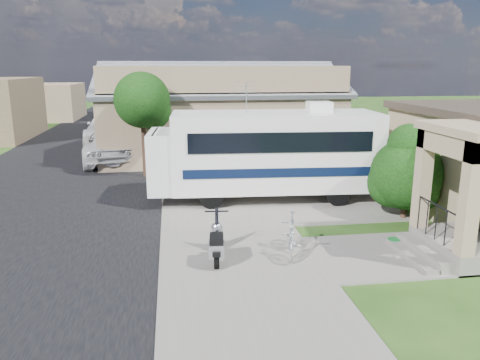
{
  "coord_description": "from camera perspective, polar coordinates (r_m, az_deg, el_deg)",
  "views": [
    {
      "loc": [
        -2.58,
        -11.66,
        4.8
      ],
      "look_at": [
        -0.5,
        2.5,
        1.3
      ],
      "focal_mm": 35.0,
      "sensor_mm": 36.0,
      "label": 1
    }
  ],
  "objects": [
    {
      "name": "motorhome",
      "position": [
        16.96,
        3.23,
        3.52
      ],
      "size": [
        8.3,
        3.06,
        4.19
      ],
      "rotation": [
        0.0,
        0.0,
        -0.06
      ],
      "color": "white",
      "rests_on": "ground"
    },
    {
      "name": "van",
      "position": [
        32.32,
        -15.76,
        6.26
      ],
      "size": [
        2.58,
        6.09,
        1.75
      ],
      "primitive_type": "imported",
      "rotation": [
        0.0,
        0.0,
        -0.02
      ],
      "color": "silver",
      "rests_on": "ground"
    },
    {
      "name": "pickup_truck",
      "position": [
        24.89,
        -15.54,
        4.04
      ],
      "size": [
        3.64,
        6.26,
        1.64
      ],
      "primitive_type": "imported",
      "rotation": [
        0.0,
        0.0,
        3.3
      ],
      "color": "silver",
      "rests_on": "ground"
    },
    {
      "name": "sidewalk_slab",
      "position": [
        22.24,
        -4.09,
        1.32
      ],
      "size": [
        4.0,
        80.0,
        0.06
      ],
      "primitive_type": "cube",
      "color": "slate",
      "rests_on": "ground"
    },
    {
      "name": "street_tree_a",
      "position": [
        20.8,
        -11.56,
        9.19
      ],
      "size": [
        2.44,
        2.4,
        4.58
      ],
      "color": "black",
      "rests_on": "ground"
    },
    {
      "name": "street_tree_c",
      "position": [
        39.76,
        -10.15,
        11.1
      ],
      "size": [
        2.44,
        2.4,
        4.42
      ],
      "color": "black",
      "rests_on": "ground"
    },
    {
      "name": "shrub",
      "position": [
        15.76,
        19.8,
        1.09
      ],
      "size": [
        2.5,
        2.39,
        3.07
      ],
      "color": "black",
      "rests_on": "ground"
    },
    {
      "name": "scooter",
      "position": [
        11.76,
        -2.86,
        -7.71
      ],
      "size": [
        0.62,
        1.73,
        1.14
      ],
      "rotation": [
        0.0,
        0.0,
        -0.1
      ],
      "color": "black",
      "rests_on": "ground"
    },
    {
      "name": "driveway_slab",
      "position": [
        17.34,
        5.59,
        -2.31
      ],
      "size": [
        7.0,
        6.0,
        0.05
      ],
      "primitive_type": "cube",
      "color": "slate",
      "rests_on": "ground"
    },
    {
      "name": "garden_hose",
      "position": [
        13.65,
        18.25,
        -7.24
      ],
      "size": [
        0.34,
        0.34,
        0.15
      ],
      "primitive_type": "cylinder",
      "color": "#16702C",
      "rests_on": "ground"
    },
    {
      "name": "bicycle",
      "position": [
        12.19,
        6.3,
        -6.88
      ],
      "size": [
        0.94,
        1.82,
        1.05
      ],
      "primitive_type": "imported",
      "rotation": [
        0.0,
        0.0,
        -0.27
      ],
      "color": "#B6B8BF",
      "rests_on": "ground"
    },
    {
      "name": "distant_bldg_near",
      "position": [
        47.43,
        -23.8,
        8.73
      ],
      "size": [
        8.0,
        7.0,
        3.2
      ],
      "primitive_type": "cube",
      "color": "#876C54",
      "rests_on": "ground"
    },
    {
      "name": "street_slab",
      "position": [
        22.72,
        -20.65,
        0.68
      ],
      "size": [
        9.0,
        80.0,
        0.02
      ],
      "primitive_type": "cube",
      "color": "black",
      "rests_on": "ground"
    },
    {
      "name": "warehouse",
      "position": [
        25.91,
        -2.61,
        7.5
      ],
      "size": [
        12.5,
        8.4,
        5.04
      ],
      "color": "#876C54",
      "rests_on": "ground"
    },
    {
      "name": "street_tree_b",
      "position": [
        30.76,
        -10.62,
        10.9
      ],
      "size": [
        2.44,
        2.4,
        4.73
      ],
      "color": "black",
      "rests_on": "ground"
    },
    {
      "name": "ground",
      "position": [
        12.87,
        3.86,
        -8.19
      ],
      "size": [
        120.0,
        120.0,
        0.0
      ],
      "primitive_type": "plane",
      "color": "#193D10"
    },
    {
      "name": "walk_slab",
      "position": [
        12.95,
        18.07,
        -8.62
      ],
      "size": [
        4.0,
        3.0,
        0.05
      ],
      "primitive_type": "cube",
      "color": "slate",
      "rests_on": "ground"
    }
  ]
}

